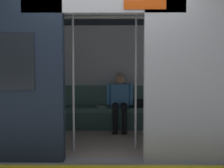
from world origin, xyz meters
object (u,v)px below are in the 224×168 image
Objects in this scene: grab_pole_far at (136,80)px; handbag at (142,103)px; grab_pole_door at (73,80)px; bench_seat at (107,113)px; train_car at (101,55)px; book at (101,107)px; person_seated at (120,97)px.

handbag is at bearing -99.94° from grab_pole_far.
grab_pole_door is (1.23, 1.57, 0.56)m from handbag.
grab_pole_door reaches higher than bench_seat.
grab_pole_door is at bearing 51.93° from handbag.
book is (0.05, -0.93, -1.06)m from train_car.
grab_pole_far is (-0.62, 1.44, 0.63)m from book.
grab_pole_door is (0.40, 0.64, -0.43)m from train_car.
train_car is 24.62× the size of handbag.
book is 0.10× the size of grab_pole_far.
bench_seat is 0.18m from book.
grab_pole_door is (0.49, 1.54, 0.75)m from bench_seat.
train_car is at bearing 48.17° from handbag.
train_car is at bearing 67.54° from person_seated.
bench_seat is 0.77m from handbag.
handbag is at bearing -131.83° from train_car.
handbag reaches higher than bench_seat.
train_car reaches higher than person_seated.
grab_pole_door reaches higher than book.
train_car is at bearing -121.90° from grab_pole_door.
train_car reaches higher than handbag.
person_seated is (-0.35, -0.84, -0.85)m from train_car.
train_car reaches higher than grab_pole_far.
handbag is 0.12× the size of grab_pole_door.
train_car reaches higher than grab_pole_door.
person_seated is (-0.26, 0.05, 0.33)m from bench_seat.
handbag is at bearing -170.21° from person_seated.
train_car is at bearing -41.73° from grab_pole_far.
person_seated is 4.58× the size of handbag.
train_car is 2.42× the size of bench_seat.
handbag is (-0.48, -0.08, -0.13)m from person_seated.
book is 1.73m from grab_pole_door.
grab_pole_far reaches higher than book.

